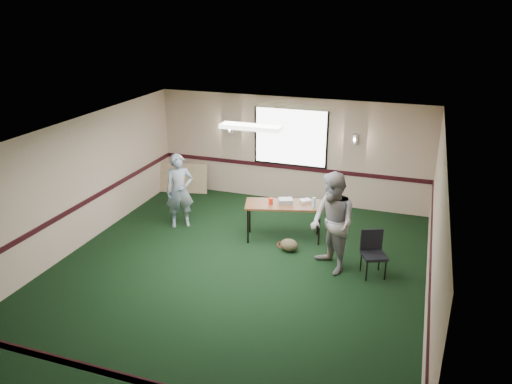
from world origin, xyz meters
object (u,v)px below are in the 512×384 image
(person_left, at_px, (180,191))
(person_right, at_px, (332,223))
(folding_table, at_px, (284,206))
(projector, at_px, (285,201))
(conference_chair, at_px, (373,249))

(person_left, distance_m, person_right, 3.77)
(folding_table, xyz_separation_m, projector, (0.02, 0.05, 0.11))
(projector, relative_size, person_right, 0.15)
(folding_table, height_order, person_left, person_left)
(conference_chair, bearing_deg, person_left, 145.77)
(projector, bearing_deg, person_left, 161.17)
(conference_chair, distance_m, person_left, 4.52)
(folding_table, distance_m, person_left, 2.44)
(conference_chair, xyz_separation_m, person_left, (-4.44, 0.78, 0.35))
(folding_table, bearing_deg, projector, 53.62)
(conference_chair, bearing_deg, person_right, 164.30)
(folding_table, distance_m, person_right, 1.61)
(folding_table, distance_m, projector, 0.12)
(conference_chair, xyz_separation_m, person_right, (-0.78, -0.12, 0.47))
(folding_table, bearing_deg, person_right, -54.58)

